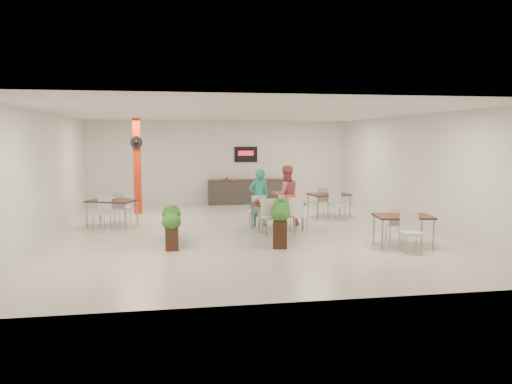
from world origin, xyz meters
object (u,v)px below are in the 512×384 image
diner_woman (286,195)px  diner_man (259,197)px  side_table_a (112,204)px  side_table_c (403,220)px  side_table_b (329,197)px  planter_right (281,221)px  planter_left (172,223)px  main_table (277,207)px  service_counter (247,191)px  red_column (137,165)px

diner_woman → diner_man: bearing=-7.8°
side_table_a → side_table_c: (7.02, -4.14, -0.01)m
side_table_b → side_table_c: bearing=-94.6°
planter_right → side_table_a: (-4.36, 2.96, 0.13)m
planter_left → side_table_b: 6.05m
main_table → side_table_c: bearing=-48.1°
service_counter → diner_man: (-0.40, -4.90, 0.34)m
side_table_a → side_table_c: 8.15m
planter_left → planter_right: (2.66, -0.14, 0.01)m
side_table_a → side_table_b: size_ratio=1.00×
side_table_b → planter_right: bearing=-132.3°
red_column → planter_right: (3.76, -5.21, -1.14)m
main_table → planter_left: bearing=-154.4°
side_table_c → main_table: bearing=139.9°
red_column → side_table_a: 2.54m
red_column → diner_woman: size_ratio=1.83×
diner_woman → side_table_a: (-5.00, 0.78, -0.24)m
red_column → side_table_b: red_column is taller
diner_man → planter_right: 2.21m
planter_left → side_table_c: size_ratio=1.11×
main_table → service_counter: bearing=89.9°
planter_right → side_table_c: (2.66, -1.18, 0.13)m
planter_right → side_table_a: size_ratio=1.20×
red_column → planter_right: size_ratio=1.61×
planter_right → side_table_b: (2.37, 3.49, 0.13)m
side_table_a → side_table_c: same height
diner_man → side_table_b: 2.86m
red_column → planter_left: bearing=-77.7°
side_table_a → main_table: bearing=4.7°
side_table_b → side_table_c: size_ratio=1.00×
service_counter → diner_man: 4.93m
main_table → diner_man: diner_man is taller
main_table → planter_right: planter_right is taller
planter_left → side_table_a: 3.29m
side_table_c → service_counter: bearing=114.4°
diner_woman → planter_right: (-0.64, -2.18, -0.37)m
diner_woman → side_table_a: 5.06m
service_counter → diner_man: size_ratio=1.81×
side_table_a → planter_right: bearing=-12.1°
side_table_b → side_table_a: bearing=176.4°
red_column → side_table_c: red_column is taller
diner_woman → side_table_c: diner_woman is taller
red_column → side_table_b: size_ratio=1.92×
service_counter → side_table_c: bearing=-73.7°
red_column → planter_left: size_ratio=1.73×
diner_woman → planter_right: size_ratio=0.88×
diner_woman → side_table_a: size_ratio=1.06×
diner_man → planter_left: (-2.50, -2.04, -0.33)m
red_column → service_counter: 4.56m
main_table → diner_man: (-0.39, 0.66, 0.19)m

